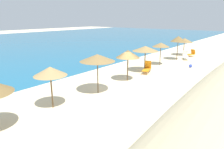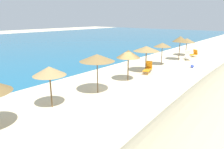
% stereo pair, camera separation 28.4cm
% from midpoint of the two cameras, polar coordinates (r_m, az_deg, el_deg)
% --- Properties ---
extents(ground_plane, '(160.00, 160.00, 0.00)m').
position_cam_midpoint_polar(ground_plane, '(16.37, 4.15, -3.32)').
color(ground_plane, beige).
extents(beach_umbrella_3, '(1.93, 1.93, 2.52)m').
position_cam_midpoint_polar(beach_umbrella_3, '(12.50, -17.21, 0.84)').
color(beach_umbrella_3, brown).
rests_on(beach_umbrella_3, ground_plane).
extents(beach_umbrella_4, '(2.46, 2.46, 2.81)m').
position_cam_midpoint_polar(beach_umbrella_4, '(14.39, -4.59, 4.57)').
color(beach_umbrella_4, brown).
rests_on(beach_umbrella_4, ground_plane).
extents(beach_umbrella_5, '(2.00, 2.00, 2.63)m').
position_cam_midpoint_polar(beach_umbrella_5, '(17.38, 3.92, 5.63)').
color(beach_umbrella_5, brown).
rests_on(beach_umbrella_5, ground_plane).
extents(beach_umbrella_6, '(2.53, 2.53, 2.56)m').
position_cam_midpoint_polar(beach_umbrella_6, '(20.61, 8.74, 7.03)').
color(beach_umbrella_6, brown).
rests_on(beach_umbrella_6, ground_plane).
extents(beach_umbrella_7, '(1.94, 1.94, 2.54)m').
position_cam_midpoint_polar(beach_umbrella_7, '(23.96, 12.92, 7.95)').
color(beach_umbrella_7, brown).
rests_on(beach_umbrella_7, ground_plane).
extents(beach_umbrella_8, '(1.93, 1.93, 3.01)m').
position_cam_midpoint_polar(beach_umbrella_8, '(27.49, 17.42, 9.29)').
color(beach_umbrella_8, brown).
rests_on(beach_umbrella_8, ground_plane).
extents(beach_umbrella_9, '(2.26, 2.26, 2.44)m').
position_cam_midpoint_polar(beach_umbrella_9, '(31.21, 19.01, 8.87)').
color(beach_umbrella_9, brown).
rests_on(beach_umbrella_9, ground_plane).
extents(lounge_chair_0, '(1.59, 0.98, 1.14)m').
position_cam_midpoint_polar(lounge_chair_0, '(20.46, 9.17, 1.74)').
color(lounge_chair_0, orange).
rests_on(lounge_chair_0, ground_plane).
extents(lounge_chair_1, '(1.70, 1.28, 1.09)m').
position_cam_midpoint_polar(lounge_chair_1, '(28.50, 19.26, 4.84)').
color(lounge_chair_1, white).
rests_on(lounge_chair_1, ground_plane).
extents(lounge_chair_2, '(1.46, 1.11, 0.98)m').
position_cam_midpoint_polar(lounge_chair_2, '(30.78, 20.57, 5.38)').
color(lounge_chair_2, orange).
rests_on(lounge_chair_2, ground_plane).
extents(beach_ball, '(0.35, 0.35, 0.35)m').
position_cam_midpoint_polar(beach_ball, '(24.05, 20.41, 2.25)').
color(beach_ball, blue).
rests_on(beach_ball, ground_plane).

